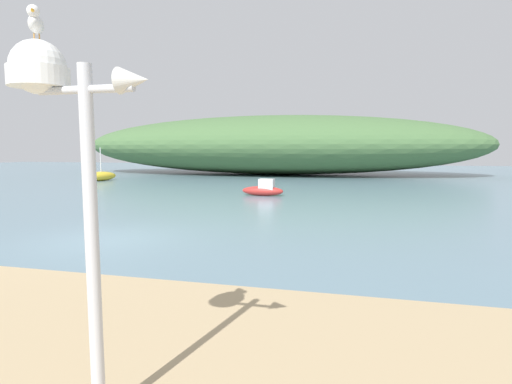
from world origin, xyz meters
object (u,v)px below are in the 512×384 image
object	(u,v)px
mast_structure	(57,112)
sailboat_near_shore	(101,176)
seagull_on_radar	(36,22)
motorboat_far_right	(264,189)

from	to	relation	value
mast_structure	sailboat_near_shore	size ratio (longest dim) A/B	1.18
mast_structure	seagull_on_radar	size ratio (longest dim) A/B	10.12
seagull_on_radar	sailboat_near_shore	xyz separation A→B (m)	(-18.01, 26.75, -3.36)
seagull_on_radar	motorboat_far_right	distance (m)	19.85
sailboat_near_shore	mast_structure	bearing A→B (deg)	-55.81
mast_structure	seagull_on_radar	world-z (taller)	seagull_on_radar
seagull_on_radar	sailboat_near_shore	world-z (taller)	seagull_on_radar
mast_structure	motorboat_far_right	xyz separation A→B (m)	(-2.54, 19.40, -2.63)
seagull_on_radar	motorboat_far_right	bearing A→B (deg)	97.00
mast_structure	sailboat_near_shore	bearing A→B (deg)	124.19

